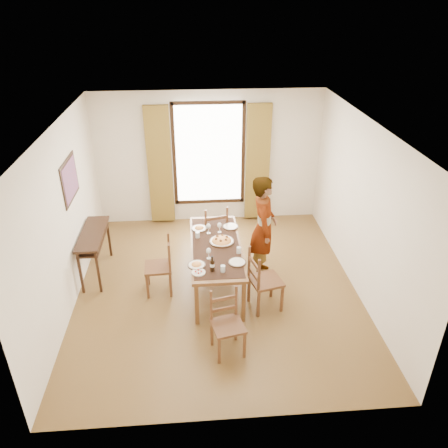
{
  "coord_description": "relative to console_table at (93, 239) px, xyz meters",
  "views": [
    {
      "loc": [
        -0.35,
        -5.82,
        4.34
      ],
      "look_at": [
        0.14,
        0.36,
        1.0
      ],
      "focal_mm": 35.0,
      "sensor_mm": 36.0,
      "label": 1
    }
  ],
  "objects": [
    {
      "name": "plate_sw",
      "position": [
        1.7,
        -1.05,
        0.1
      ],
      "size": [
        0.27,
        0.27,
        0.05
      ],
      "primitive_type": null,
      "color": "silver",
      "rests_on": "dining_table"
    },
    {
      "name": "room_shell",
      "position": [
        2.03,
        -0.47,
        0.86
      ],
      "size": [
        4.6,
        5.1,
        2.74
      ],
      "color": "white",
      "rests_on": "ground"
    },
    {
      "name": "chair_east",
      "position": [
        2.69,
        -1.13,
        -0.21
      ],
      "size": [
        0.54,
        0.54,
        1.01
      ],
      "rotation": [
        0.0,
        0.0,
        1.82
      ],
      "color": "brown",
      "rests_on": "ground"
    },
    {
      "name": "dining_table",
      "position": [
        2.02,
        -0.49,
        0.0
      ],
      "size": [
        0.8,
        2.02,
        0.76
      ],
      "color": "brown",
      "rests_on": "ground"
    },
    {
      "name": "plate_ne",
      "position": [
        2.3,
        0.09,
        0.1
      ],
      "size": [
        0.27,
        0.27,
        0.05
      ],
      "primitive_type": null,
      "color": "silver",
      "rests_on": "dining_table"
    },
    {
      "name": "tumbler_c",
      "position": [
        2.07,
        -1.23,
        0.12
      ],
      "size": [
        0.07,
        0.07,
        0.1
      ],
      "primitive_type": "cylinder",
      "color": "silver",
      "rests_on": "dining_table"
    },
    {
      "name": "wine_glass_b",
      "position": [
        2.11,
        -0.08,
        0.16
      ],
      "size": [
        0.08,
        0.08,
        0.18
      ],
      "primitive_type": null,
      "color": "white",
      "rests_on": "dining_table"
    },
    {
      "name": "caprese_plate",
      "position": [
        1.72,
        -1.24,
        0.09
      ],
      "size": [
        0.2,
        0.2,
        0.04
      ],
      "primitive_type": null,
      "color": "silver",
      "rests_on": "dining_table"
    },
    {
      "name": "wine_glass_a",
      "position": [
        1.89,
        -0.87,
        0.16
      ],
      "size": [
        0.08,
        0.08,
        0.18
      ],
      "primitive_type": null,
      "color": "white",
      "rests_on": "dining_table"
    },
    {
      "name": "pasta_platter",
      "position": [
        2.12,
        -0.4,
        0.12
      ],
      "size": [
        0.4,
        0.4,
        0.1
      ],
      "primitive_type": null,
      "color": "#D2511B",
      "rests_on": "dining_table"
    },
    {
      "name": "tumbler_b",
      "position": [
        1.74,
        -0.22,
        0.12
      ],
      "size": [
        0.07,
        0.07,
        0.1
      ],
      "primitive_type": "cylinder",
      "color": "silver",
      "rests_on": "dining_table"
    },
    {
      "name": "ground",
      "position": [
        2.03,
        -0.6,
        -0.68
      ],
      "size": [
        5.0,
        5.0,
        0.0
      ],
      "primitive_type": "plane",
      "color": "#473016",
      "rests_on": "ground"
    },
    {
      "name": "chair_north",
      "position": [
        2.04,
        0.44,
        -0.21
      ],
      "size": [
        0.54,
        0.54,
        1.02
      ],
      "rotation": [
        0.0,
        0.0,
        3.37
      ],
      "color": "brown",
      "rests_on": "ground"
    },
    {
      "name": "console_table",
      "position": [
        0.0,
        0.0,
        0.0
      ],
      "size": [
        0.38,
        1.2,
        0.8
      ],
      "color": "#301E10",
      "rests_on": "ground"
    },
    {
      "name": "man",
      "position": [
        2.82,
        -0.23,
        0.21
      ],
      "size": [
        0.78,
        0.62,
        1.8
      ],
      "primitive_type": "imported",
      "rotation": [
        0.0,
        0.0,
        1.43
      ],
      "color": "#919499",
      "rests_on": "ground"
    },
    {
      "name": "wine_glass_c",
      "position": [
        1.92,
        -0.1,
        0.16
      ],
      "size": [
        0.08,
        0.08,
        0.18
      ],
      "primitive_type": null,
      "color": "white",
      "rests_on": "dining_table"
    },
    {
      "name": "chair_west",
      "position": [
        1.12,
        -0.58,
        -0.24
      ],
      "size": [
        0.44,
        0.44,
        0.95
      ],
      "rotation": [
        0.0,
        0.0,
        -1.52
      ],
      "color": "brown",
      "rests_on": "ground"
    },
    {
      "name": "chair_south",
      "position": [
        2.07,
        -1.99,
        -0.26
      ],
      "size": [
        0.49,
        0.49,
        0.92
      ],
      "rotation": [
        0.0,
        0.0,
        0.22
      ],
      "color": "brown",
      "rests_on": "ground"
    },
    {
      "name": "tumbler_a",
      "position": [
        2.36,
        -0.75,
        0.12
      ],
      "size": [
        0.07,
        0.07,
        0.1
      ],
      "primitive_type": "cylinder",
      "color": "silver",
      "rests_on": "dining_table"
    },
    {
      "name": "plate_se",
      "position": [
        2.3,
        -1.02,
        0.1
      ],
      "size": [
        0.27,
        0.27,
        0.05
      ],
      "primitive_type": null,
      "color": "silver",
      "rests_on": "dining_table"
    },
    {
      "name": "plate_nw",
      "position": [
        1.77,
        0.06,
        0.1
      ],
      "size": [
        0.27,
        0.27,
        0.05
      ],
      "primitive_type": null,
      "color": "silver",
      "rests_on": "dining_table"
    },
    {
      "name": "wine_bottle",
      "position": [
        1.92,
        -1.2,
        0.2
      ],
      "size": [
        0.07,
        0.07,
        0.25
      ],
      "primitive_type": null,
      "color": "black",
      "rests_on": "dining_table"
    }
  ]
}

